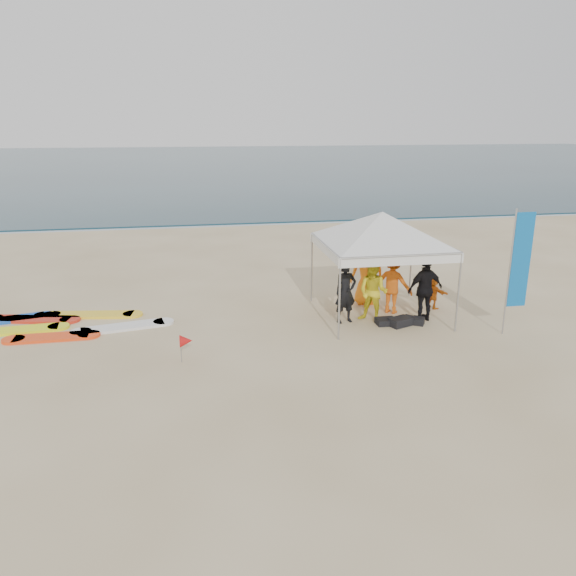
# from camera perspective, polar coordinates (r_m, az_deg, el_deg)

# --- Properties ---
(ground) EXTENTS (120.00, 120.00, 0.00)m
(ground) POSITION_cam_1_polar(r_m,az_deg,el_deg) (11.69, -2.22, -9.53)
(ground) COLOR beige
(ground) RESTS_ON ground
(ocean) EXTENTS (160.00, 84.00, 0.08)m
(ocean) POSITION_cam_1_polar(r_m,az_deg,el_deg) (70.58, -9.27, 12.41)
(ocean) COLOR #0C2633
(ocean) RESTS_ON ground
(shoreline_foam) EXTENTS (160.00, 1.20, 0.01)m
(shoreline_foam) POSITION_cam_1_polar(r_m,az_deg,el_deg) (29.08, -7.32, 6.40)
(shoreline_foam) COLOR silver
(shoreline_foam) RESTS_ON ground
(person_black_a) EXTENTS (0.68, 0.52, 1.66)m
(person_black_a) POSITION_cam_1_polar(r_m,az_deg,el_deg) (14.78, 5.86, -0.42)
(person_black_a) COLOR black
(person_black_a) RESTS_ON ground
(person_yellow) EXTENTS (1.01, 0.98, 1.64)m
(person_yellow) POSITION_cam_1_polar(r_m,az_deg,el_deg) (14.91, 8.65, -0.41)
(person_yellow) COLOR yellow
(person_yellow) RESTS_ON ground
(person_orange_a) EXTENTS (1.27, 1.16, 1.71)m
(person_orange_a) POSITION_cam_1_polar(r_m,az_deg,el_deg) (15.72, 10.59, 0.53)
(person_orange_a) COLOR orange
(person_orange_a) RESTS_ON ground
(person_black_b) EXTENTS (1.08, 0.61, 1.75)m
(person_black_b) POSITION_cam_1_polar(r_m,az_deg,el_deg) (15.24, 13.75, -0.12)
(person_black_b) COLOR black
(person_black_b) RESTS_ON ground
(person_orange_b) EXTENTS (1.01, 0.72, 1.92)m
(person_orange_b) POSITION_cam_1_polar(r_m,az_deg,el_deg) (16.31, 8.05, 1.63)
(person_orange_b) COLOR orange
(person_orange_b) RESTS_ON ground
(person_seated) EXTENTS (0.62, 0.91, 0.94)m
(person_seated) POSITION_cam_1_polar(r_m,az_deg,el_deg) (16.43, 14.54, -0.41)
(person_seated) COLOR #C35911
(person_seated) RESTS_ON ground
(canopy_tent) EXTENTS (4.33, 4.33, 3.27)m
(canopy_tent) POSITION_cam_1_polar(r_m,az_deg,el_deg) (14.97, 9.59, 7.60)
(canopy_tent) COLOR #A5A5A8
(canopy_tent) RESTS_ON ground
(feather_flag) EXTENTS (0.54, 0.04, 3.16)m
(feather_flag) POSITION_cam_1_polar(r_m,az_deg,el_deg) (14.76, 22.45, 2.47)
(feather_flag) COLOR #A5A5A8
(feather_flag) RESTS_ON ground
(marker_pennant) EXTENTS (0.28, 0.28, 0.64)m
(marker_pennant) POSITION_cam_1_polar(r_m,az_deg,el_deg) (12.60, -10.32, -5.32)
(marker_pennant) COLOR #A5A5A8
(marker_pennant) RESTS_ON ground
(gear_pile) EXTENTS (1.30, 0.64, 0.22)m
(gear_pile) POSITION_cam_1_polar(r_m,az_deg,el_deg) (15.03, 11.35, -3.33)
(gear_pile) COLOR black
(gear_pile) RESTS_ON ground
(surfboard_spread) EXTENTS (5.42, 2.29, 0.07)m
(surfboard_spread) POSITION_cam_1_polar(r_m,az_deg,el_deg) (15.94, -22.83, -3.41)
(surfboard_spread) COLOR yellow
(surfboard_spread) RESTS_ON ground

